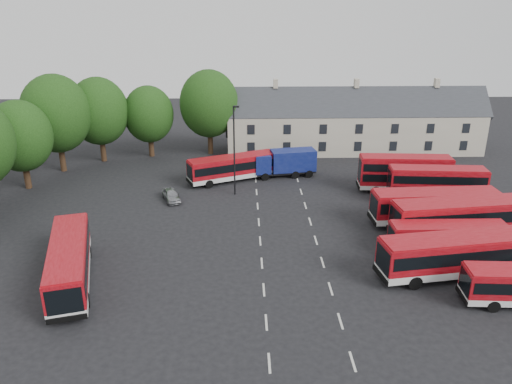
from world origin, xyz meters
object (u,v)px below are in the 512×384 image
(bus_dd_south, at_px, (437,183))
(silver_car, at_px, (171,195))
(bus_west, at_px, (69,260))
(lamppost, at_px, (234,148))
(box_truck, at_px, (285,162))

(bus_dd_south, xyz_separation_m, silver_car, (-27.83, 1.65, -1.66))
(bus_west, height_order, lamppost, lamppost)
(box_truck, bearing_deg, lamppost, -145.23)
(box_truck, xyz_separation_m, silver_car, (-12.82, -7.49, -1.20))
(bus_dd_south, xyz_separation_m, lamppost, (-21.02, 3.27, 2.99))
(bus_west, xyz_separation_m, lamppost, (12.21, 17.97, 3.30))
(box_truck, relative_size, lamppost, 0.78)
(box_truck, distance_m, lamppost, 9.09)
(bus_dd_south, xyz_separation_m, box_truck, (-15.00, 9.14, -0.46))
(bus_dd_south, height_order, silver_car, bus_dd_south)
(bus_west, bearing_deg, box_truck, -52.22)
(bus_west, height_order, silver_car, bus_west)
(silver_car, bearing_deg, bus_west, -129.23)
(bus_dd_south, bearing_deg, silver_car, -178.48)
(bus_dd_south, height_order, bus_west, bus_dd_south)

